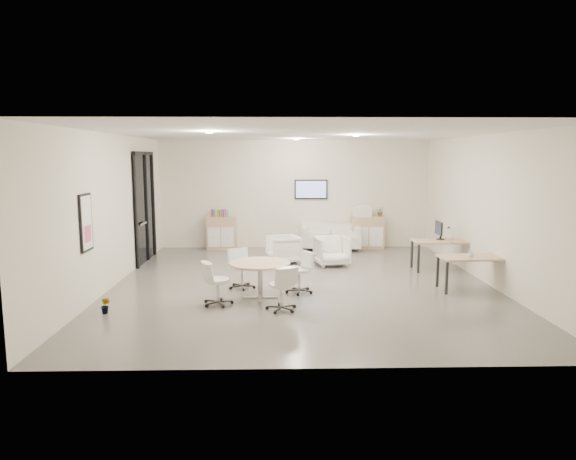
# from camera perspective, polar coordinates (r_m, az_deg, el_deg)

# --- Properties ---
(room_shell) EXTENTS (9.60, 10.60, 4.80)m
(room_shell) POSITION_cam_1_polar(r_m,az_deg,el_deg) (10.90, 1.56, 2.24)
(room_shell) COLOR #5B5953
(room_shell) RESTS_ON ground
(glass_door) EXTENTS (0.09, 1.90, 2.85)m
(glass_door) POSITION_cam_1_polar(r_m,az_deg,el_deg) (13.81, -15.64, 2.79)
(glass_door) COLOR black
(glass_door) RESTS_ON room_shell
(artwork) EXTENTS (0.05, 0.54, 1.04)m
(artwork) POSITION_cam_1_polar(r_m,az_deg,el_deg) (9.90, -21.54, 0.75)
(artwork) COLOR black
(artwork) RESTS_ON room_shell
(wall_tv) EXTENTS (0.98, 0.06, 0.58)m
(wall_tv) POSITION_cam_1_polar(r_m,az_deg,el_deg) (15.35, 2.57, 4.53)
(wall_tv) COLOR black
(wall_tv) RESTS_ON room_shell
(ceiling_spots) EXTENTS (3.14, 4.14, 0.03)m
(ceiling_spots) POSITION_cam_1_polar(r_m,az_deg,el_deg) (11.67, 0.38, 10.41)
(ceiling_spots) COLOR #FFEAC6
(ceiling_spots) RESTS_ON room_shell
(sideboard_left) EXTENTS (0.85, 0.44, 0.96)m
(sideboard_left) POSITION_cam_1_polar(r_m,az_deg,el_deg) (15.33, -7.41, -0.32)
(sideboard_left) COLOR tan
(sideboard_left) RESTS_ON room_shell
(sideboard_right) EXTENTS (0.96, 0.46, 0.96)m
(sideboard_right) POSITION_cam_1_polar(r_m,az_deg,el_deg) (15.48, 8.80, -0.26)
(sideboard_right) COLOR tan
(sideboard_right) RESTS_ON room_shell
(books) EXTENTS (0.49, 0.14, 0.22)m
(books) POSITION_cam_1_polar(r_m,az_deg,el_deg) (15.26, -7.61, 1.88)
(books) COLOR red
(books) RESTS_ON sideboard_left
(printer) EXTENTS (0.54, 0.47, 0.35)m
(printer) POSITION_cam_1_polar(r_m,az_deg,el_deg) (15.37, 8.21, 2.12)
(printer) COLOR white
(printer) RESTS_ON sideboard_right
(loveseat) EXTENTS (1.78, 1.00, 0.64)m
(loveseat) POSITION_cam_1_polar(r_m,az_deg,el_deg) (15.16, 4.77, -0.86)
(loveseat) COLOR silver
(loveseat) RESTS_ON room_shell
(blue_rug) EXTENTS (1.38, 0.94, 0.01)m
(blue_rug) POSITION_cam_1_polar(r_m,az_deg,el_deg) (13.70, 1.18, -3.27)
(blue_rug) COLOR #2E578D
(blue_rug) RESTS_ON room_shell
(armchair_left) EXTENTS (0.90, 0.94, 0.79)m
(armchair_left) POSITION_cam_1_polar(r_m,az_deg,el_deg) (13.19, -0.56, -2.01)
(armchair_left) COLOR silver
(armchair_left) RESTS_ON room_shell
(armchair_right) EXTENTS (0.90, 0.86, 0.81)m
(armchair_right) POSITION_cam_1_polar(r_m,az_deg,el_deg) (12.95, 4.89, -2.18)
(armchair_right) COLOR silver
(armchair_right) RESTS_ON room_shell
(desk_rear) EXTENTS (1.40, 0.72, 0.72)m
(desk_rear) POSITION_cam_1_polar(r_m,az_deg,el_deg) (12.88, 16.76, -1.45)
(desk_rear) COLOR tan
(desk_rear) RESTS_ON room_shell
(desk_front) EXTENTS (1.39, 0.75, 0.70)m
(desk_front) POSITION_cam_1_polar(r_m,az_deg,el_deg) (11.14, 19.87, -3.16)
(desk_front) COLOR tan
(desk_front) RESTS_ON room_shell
(monitor) EXTENTS (0.20, 0.50, 0.44)m
(monitor) POSITION_cam_1_polar(r_m,az_deg,el_deg) (12.96, 16.44, 0.01)
(monitor) COLOR black
(monitor) RESTS_ON desk_rear
(round_table) EXTENTS (1.17, 1.17, 0.71)m
(round_table) POSITION_cam_1_polar(r_m,az_deg,el_deg) (9.90, -3.12, -4.09)
(round_table) COLOR tan
(round_table) RESTS_ON room_shell
(meeting_chairs) EXTENTS (2.34, 2.34, 0.82)m
(meeting_chairs) POSITION_cam_1_polar(r_m,az_deg,el_deg) (9.95, -3.11, -5.31)
(meeting_chairs) COLOR white
(meeting_chairs) RESTS_ON room_shell
(plant_cabinet) EXTENTS (0.32, 0.34, 0.21)m
(plant_cabinet) POSITION_cam_1_polar(r_m,az_deg,el_deg) (15.50, 10.22, 1.91)
(plant_cabinet) COLOR #3F7F3F
(plant_cabinet) RESTS_ON sideboard_right
(plant_floor) EXTENTS (0.25, 0.34, 0.13)m
(plant_floor) POSITION_cam_1_polar(r_m,az_deg,el_deg) (9.61, -19.60, -8.39)
(plant_floor) COLOR #3F7F3F
(plant_floor) RESTS_ON room_shell
(cup) EXTENTS (0.13, 0.11, 0.11)m
(cup) POSITION_cam_1_polar(r_m,az_deg,el_deg) (11.06, 19.64, -2.54)
(cup) COLOR white
(cup) RESTS_ON desk_front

